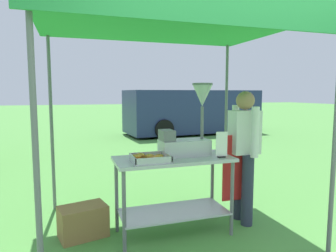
% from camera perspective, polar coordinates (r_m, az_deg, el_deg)
% --- Properties ---
extents(ground_plane, '(70.00, 70.00, 0.00)m').
position_cam_1_polar(ground_plane, '(8.34, -9.06, -4.82)').
color(ground_plane, '#519342').
extents(stall_canopy, '(2.83, 2.31, 2.38)m').
position_cam_1_polar(stall_canopy, '(3.46, 0.55, 17.94)').
color(stall_canopy, slate).
rests_on(stall_canopy, ground).
extents(donut_cart, '(1.31, 0.59, 0.88)m').
position_cam_1_polar(donut_cart, '(3.43, 1.06, -9.87)').
color(donut_cart, '#B7B7BC').
rests_on(donut_cart, ground).
extents(donut_tray, '(0.39, 0.32, 0.07)m').
position_cam_1_polar(donut_tray, '(3.19, -3.58, -6.11)').
color(donut_tray, '#B7B7BC').
rests_on(donut_tray, donut_cart).
extents(donut_fryer, '(0.62, 0.28, 0.82)m').
position_cam_1_polar(donut_fryer, '(3.47, 3.84, -0.93)').
color(donut_fryer, '#B7B7BC').
rests_on(donut_fryer, donut_cart).
extents(menu_sign, '(0.13, 0.05, 0.29)m').
position_cam_1_polar(menu_sign, '(3.39, 10.06, -3.80)').
color(menu_sign, black).
rests_on(menu_sign, donut_cart).
extents(vendor, '(0.45, 0.53, 1.61)m').
position_cam_1_polar(vendor, '(3.79, 14.04, -4.37)').
color(vendor, '#2D3347').
rests_on(vendor, ground).
extents(supply_crate, '(0.56, 0.43, 0.35)m').
position_cam_1_polar(supply_crate, '(3.63, -15.70, -16.90)').
color(supply_crate, olive).
rests_on(supply_crate, ground).
extents(van_navy, '(5.31, 2.42, 1.69)m').
position_cam_1_polar(van_navy, '(11.91, 4.60, 2.80)').
color(van_navy, navy).
rests_on(van_navy, ground).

